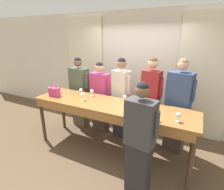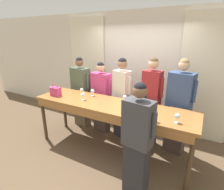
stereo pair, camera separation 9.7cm
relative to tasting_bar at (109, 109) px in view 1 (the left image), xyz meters
The scene contains 20 objects.
ground_plane 0.93m from the tasting_bar, 90.00° to the left, with size 18.00×18.00×0.00m, color brown.
wall_back 1.55m from the tasting_bar, 90.00° to the left, with size 12.00×0.06×2.80m.
curtain_panel_left 2.10m from the tasting_bar, 136.57° to the left, with size 1.08×0.03×2.69m.
curtain_panel_right 2.10m from the tasting_bar, 43.43° to the left, with size 1.08×0.03×2.69m.
tasting_bar is the anchor object (origin of this frame).
wine_bottle 0.67m from the tasting_bar, 16.32° to the left, with size 0.08×0.08×0.35m.
handbag 1.26m from the tasting_bar, behind, with size 0.22×0.12×0.26m.
wine_glass_front_left 0.63m from the tasting_bar, 155.24° to the left, with size 0.08×0.08×0.15m.
wine_glass_front_mid 1.24m from the tasting_bar, ahead, with size 0.08×0.08×0.15m.
wine_glass_front_right 1.47m from the tasting_bar, behind, with size 0.08×0.08×0.15m.
wine_glass_center_left 0.99m from the tasting_bar, 17.09° to the right, with size 0.08×0.08×0.15m.
wine_glass_center_mid 0.84m from the tasting_bar, 165.37° to the left, with size 0.08×0.08×0.15m.
wine_glass_center_right 0.60m from the tasting_bar, behind, with size 0.08×0.08×0.15m.
wine_glass_back_left 0.36m from the tasting_bar, 44.82° to the left, with size 0.08×0.08×0.15m.
guest_olive_jacket 1.34m from the tasting_bar, 150.92° to the left, with size 0.57×0.32×1.75m.
guest_pink_top 0.88m from the tasting_bar, 131.86° to the left, with size 0.57×0.28×1.68m.
guest_cream_sweater 0.65m from the tasting_bar, 94.83° to the left, with size 0.47×0.31×1.80m.
guest_striped_shirt 0.88m from the tasting_bar, 47.63° to the left, with size 0.46×0.28×1.85m.
guest_navy_coat 1.30m from the tasting_bar, 30.00° to the left, with size 0.54×0.36×1.86m.
host_pouring 1.05m from the tasting_bar, 39.45° to the right, with size 0.50×0.29×1.69m.
Camera 1 is at (1.39, -2.69, 2.22)m, focal length 28.00 mm.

